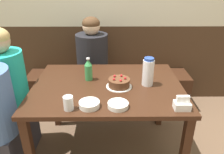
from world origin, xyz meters
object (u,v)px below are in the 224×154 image
Objects in this scene: bowl_soup_white at (89,104)px; glass_water_tall at (68,103)px; birthday_cake at (119,83)px; person_grey_tee at (9,95)px; soju_bottle at (88,70)px; bench_seat at (108,90)px; napkin_holder at (182,104)px; bowl_rice_small at (118,105)px; person_teal_shirt at (93,68)px; water_pitcher at (148,72)px.

glass_water_tall is (-0.14, -0.03, 0.03)m from bowl_soup_white.
person_grey_tee is at bearing 174.23° from birthday_cake.
bench_seat is at bearing 76.98° from soju_bottle.
bench_seat is 1.42m from napkin_holder.
person_grey_tee reaches higher than napkin_holder.
birthday_cake is at bearing -5.77° from person_grey_tee.
birthday_cake is 1.45× the size of bowl_rice_small.
person_teal_shirt reaches higher than napkin_holder.
person_teal_shirt is at bearing 85.70° from glass_water_tall.
water_pitcher is at bearing 115.84° from napkin_holder.
person_teal_shirt is (-0.26, 1.07, -0.17)m from bowl_rice_small.
water_pitcher is at bearing -2.94° from person_grey_tee.
soju_bottle is at bearing 95.47° from bowl_soup_white.
soju_bottle is 0.17× the size of person_grey_tee.
bench_seat is at bearing 40.69° from person_grey_tee.
birthday_cake is 0.18× the size of person_grey_tee.
bench_seat is 1.09m from water_pitcher.
napkin_holder is 1.32m from person_teal_shirt.
person_teal_shirt is at bearing 91.41° from soju_bottle.
bowl_soup_white is 1.08m from person_teal_shirt.
napkin_holder reaches higher than bowl_soup_white.
water_pitcher is at bearing 31.62° from glass_water_tall.
person_teal_shirt is at bearing 125.73° from water_pitcher.
soju_bottle reaches higher than bench_seat.
person_grey_tee is (-0.77, 0.40, -0.15)m from bowl_soup_white.
bench_seat is 1.29m from bowl_rice_small.
bench_seat is 9.80× the size of soju_bottle.
person_teal_shirt is (-0.06, 1.07, -0.17)m from bowl_soup_white.
water_pitcher is (0.24, 0.04, 0.08)m from birthday_cake.
glass_water_tall is 0.08× the size of person_grey_tee.
napkin_holder reaches higher than glass_water_tall.
person_grey_tee is at bearing -176.76° from soju_bottle.
bench_seat is at bearing 112.26° from water_pitcher.
napkin_holder is at bearing -3.07° from bowl_soup_white.
water_pitcher is 1.64× the size of bowl_rice_small.
bowl_rice_small is (-0.44, 0.03, -0.02)m from napkin_holder.
bowl_soup_white is 0.12× the size of person_grey_tee.
bowl_rice_small is (-0.26, -0.35, -0.10)m from water_pitcher.
soju_bottle is 1.38× the size of bowl_rice_small.
person_grey_tee reaches higher than bowl_soup_white.
bench_seat is 1.67× the size of person_grey_tee.
birthday_cake is 1.05× the size of soju_bottle.
glass_water_tall is 0.09× the size of person_teal_shirt.
person_teal_shirt is (0.08, 1.10, -0.20)m from glass_water_tall.
bench_seat is 0.41m from person_teal_shirt.
person_grey_tee reaches higher than birthday_cake.
bowl_soup_white is 1.47× the size of glass_water_tall.
soju_bottle is 0.67m from person_teal_shirt.
person_grey_tee is at bearing 162.74° from napkin_holder.
napkin_holder is 0.79m from glass_water_tall.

